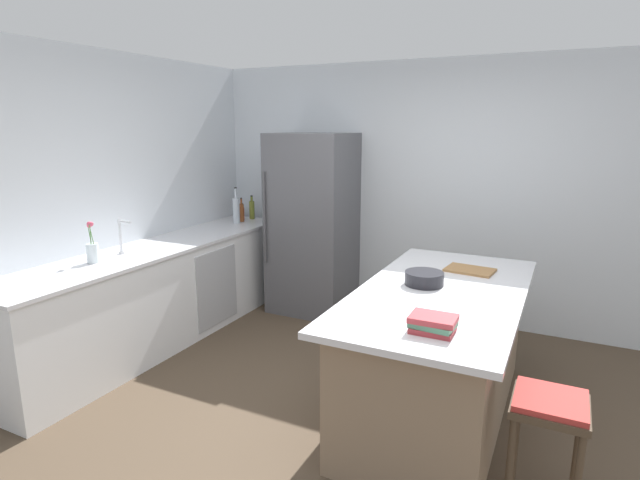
% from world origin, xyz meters
% --- Properties ---
extents(ground_plane, '(7.20, 7.20, 0.00)m').
position_xyz_m(ground_plane, '(0.00, 0.00, 0.00)').
color(ground_plane, '#4C3D2D').
extents(wall_rear, '(6.00, 0.10, 2.60)m').
position_xyz_m(wall_rear, '(0.00, 2.25, 1.30)').
color(wall_rear, silver).
rests_on(wall_rear, ground_plane).
extents(wall_left, '(0.10, 6.00, 2.60)m').
position_xyz_m(wall_left, '(-2.45, 0.00, 1.30)').
color(wall_left, silver).
rests_on(wall_left, ground_plane).
extents(counter_run_left, '(0.69, 3.22, 0.91)m').
position_xyz_m(counter_run_left, '(-2.07, 0.51, 0.45)').
color(counter_run_left, white).
rests_on(counter_run_left, ground_plane).
extents(kitchen_island, '(1.03, 2.08, 0.91)m').
position_xyz_m(kitchen_island, '(0.53, 0.38, 0.46)').
color(kitchen_island, '#8E755B').
rests_on(kitchen_island, ground_plane).
extents(refrigerator, '(0.81, 0.72, 1.89)m').
position_xyz_m(refrigerator, '(-1.19, 1.85, 0.95)').
color(refrigerator, '#56565B').
rests_on(refrigerator, ground_plane).
extents(bar_stool, '(0.36, 0.36, 0.66)m').
position_xyz_m(bar_stool, '(1.24, -0.29, 0.53)').
color(bar_stool, '#473828').
rests_on(bar_stool, ground_plane).
extents(sink_faucet, '(0.15, 0.05, 0.30)m').
position_xyz_m(sink_faucet, '(-2.12, 0.15, 1.06)').
color(sink_faucet, silver).
rests_on(sink_faucet, counter_run_left).
extents(flower_vase, '(0.09, 0.09, 0.33)m').
position_xyz_m(flower_vase, '(-2.11, -0.16, 1.01)').
color(flower_vase, silver).
rests_on(flower_vase, counter_run_left).
extents(olive_oil_bottle, '(0.06, 0.06, 0.27)m').
position_xyz_m(olive_oil_bottle, '(-2.06, 2.01, 1.02)').
color(olive_oil_bottle, olive).
rests_on(olive_oil_bottle, counter_run_left).
extents(hot_sauce_bottle, '(0.06, 0.06, 0.19)m').
position_xyz_m(hot_sauce_bottle, '(-2.13, 1.91, 0.98)').
color(hot_sauce_bottle, red).
rests_on(hot_sauce_bottle, counter_run_left).
extents(vinegar_bottle, '(0.05, 0.05, 0.27)m').
position_xyz_m(vinegar_bottle, '(-2.07, 1.82, 1.01)').
color(vinegar_bottle, '#994C23').
rests_on(vinegar_bottle, counter_run_left).
extents(soda_bottle, '(0.08, 0.08, 0.40)m').
position_xyz_m(soda_bottle, '(-2.06, 1.71, 1.06)').
color(soda_bottle, silver).
rests_on(soda_bottle, counter_run_left).
extents(cookbook_stack, '(0.24, 0.19, 0.09)m').
position_xyz_m(cookbook_stack, '(0.65, -0.33, 0.95)').
color(cookbook_stack, '#A83338').
rests_on(cookbook_stack, kitchen_island).
extents(mixing_bowl, '(0.26, 0.26, 0.09)m').
position_xyz_m(mixing_bowl, '(0.40, 0.44, 0.95)').
color(mixing_bowl, black).
rests_on(mixing_bowl, kitchen_island).
extents(cutting_board, '(0.37, 0.28, 0.02)m').
position_xyz_m(cutting_board, '(0.62, 0.91, 0.92)').
color(cutting_board, '#9E7042').
rests_on(cutting_board, kitchen_island).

